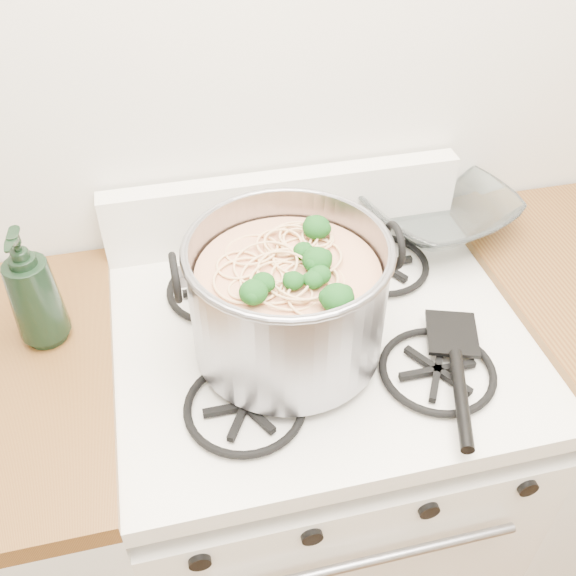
# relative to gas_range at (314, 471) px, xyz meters

# --- Properties ---
(gas_range) EXTENTS (0.76, 0.66, 0.92)m
(gas_range) POSITION_rel_gas_range_xyz_m (0.00, 0.00, 0.00)
(gas_range) COLOR white
(gas_range) RESTS_ON ground
(counter_left) EXTENTS (0.25, 0.65, 0.92)m
(counter_left) POSITION_rel_gas_range_xyz_m (-0.51, 0.00, 0.02)
(counter_left) COLOR silver
(counter_left) RESTS_ON ground
(stock_pot) EXTENTS (0.37, 0.34, 0.23)m
(stock_pot) POSITION_rel_gas_range_xyz_m (-0.07, -0.03, 0.59)
(stock_pot) COLOR gray
(stock_pot) RESTS_ON gas_range
(spatula) EXTENTS (0.38, 0.39, 0.02)m
(spatula) POSITION_rel_gas_range_xyz_m (0.22, -0.08, 0.50)
(spatula) COLOR black
(spatula) RESTS_ON gas_range
(glass_bowl) EXTENTS (0.16, 0.16, 0.03)m
(glass_bowl) POSITION_rel_gas_range_xyz_m (0.33, 0.25, 0.50)
(glass_bowl) COLOR white
(glass_bowl) RESTS_ON gas_range
(bottle) EXTENTS (0.10, 0.10, 0.23)m
(bottle) POSITION_rel_gas_range_xyz_m (-0.49, 0.09, 0.60)
(bottle) COLOR black
(bottle) RESTS_ON counter_left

